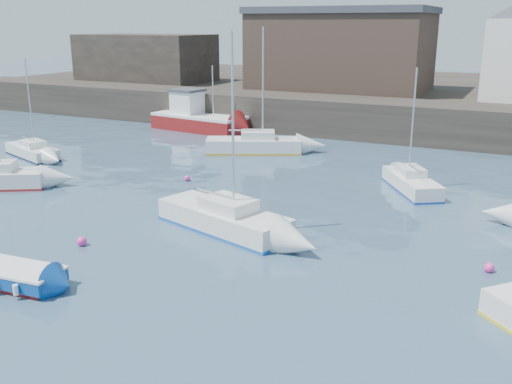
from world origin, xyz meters
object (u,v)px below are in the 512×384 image
at_px(sailboat_e, 32,151).
at_px(buoy_far, 187,181).
at_px(sailboat_b, 224,218).
at_px(sailboat_f, 411,182).
at_px(sailboat_h, 254,145).
at_px(buoy_mid, 489,272).
at_px(fishing_boat, 197,117).
at_px(buoy_near, 82,245).
at_px(blue_dinghy, 13,275).

distance_m(sailboat_e, buoy_far, 13.11).
relative_size(sailboat_b, sailboat_f, 1.29).
bearing_deg(sailboat_e, sailboat_h, 31.32).
height_order(sailboat_h, buoy_mid, sailboat_h).
distance_m(sailboat_f, sailboat_h, 13.15).
xyz_separation_m(sailboat_b, sailboat_e, (-19.12, 6.98, -0.13)).
distance_m(fishing_boat, sailboat_h, 10.40).
bearing_deg(sailboat_h, buoy_near, -85.87).
relative_size(blue_dinghy, fishing_boat, 0.43).
bearing_deg(buoy_near, fishing_boat, 111.34).
bearing_deg(buoy_far, sailboat_f, 16.85).
bearing_deg(sailboat_f, buoy_far, -163.15).
bearing_deg(buoy_mid, sailboat_h, 139.19).
bearing_deg(sailboat_f, blue_dinghy, -119.48).
bearing_deg(sailboat_f, buoy_mid, -63.62).
bearing_deg(blue_dinghy, sailboat_f, 60.52).
bearing_deg(sailboat_e, buoy_near, -37.51).
height_order(sailboat_e, sailboat_f, sailboat_e).
bearing_deg(blue_dinghy, sailboat_e, 134.76).
bearing_deg(buoy_mid, blue_dinghy, -150.54).
bearing_deg(sailboat_h, buoy_far, -91.08).
bearing_deg(fishing_boat, blue_dinghy, -70.58).
bearing_deg(buoy_far, blue_dinghy, -82.24).
height_order(fishing_boat, sailboat_f, sailboat_f).
bearing_deg(buoy_far, sailboat_b, -46.50).
height_order(fishing_boat, sailboat_h, sailboat_h).
xyz_separation_m(fishing_boat, buoy_mid, (25.50, -20.68, -1.08)).
bearing_deg(buoy_near, sailboat_e, 142.49).
distance_m(sailboat_e, buoy_mid, 30.98).
xyz_separation_m(blue_dinghy, sailboat_h, (-1.82, 23.27, 0.18)).
xyz_separation_m(blue_dinghy, buoy_near, (-0.43, 3.96, -0.39)).
bearing_deg(sailboat_f, buoy_near, -126.93).
height_order(sailboat_f, sailboat_h, sailboat_h).
relative_size(sailboat_b, buoy_near, 20.85).
bearing_deg(sailboat_f, sailboat_h, 157.88).
relative_size(blue_dinghy, buoy_mid, 10.05).
distance_m(blue_dinghy, sailboat_b, 9.16).
distance_m(blue_dinghy, sailboat_e, 21.41).
bearing_deg(sailboat_b, buoy_far, 133.50).
xyz_separation_m(fishing_boat, sailboat_e, (-4.76, -14.06, -0.64)).
distance_m(sailboat_b, sailboat_e, 20.36).
bearing_deg(sailboat_b, sailboat_f, 57.99).
relative_size(sailboat_f, buoy_near, 16.13).
distance_m(fishing_boat, buoy_far, 16.91).
relative_size(fishing_boat, buoy_near, 21.23).
xyz_separation_m(fishing_boat, sailboat_f, (20.67, -10.94, -0.61)).
bearing_deg(buoy_far, buoy_near, -81.66).
relative_size(fishing_boat, sailboat_h, 1.01).
bearing_deg(sailboat_e, blue_dinghy, -45.24).
height_order(buoy_near, buoy_mid, buoy_near).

